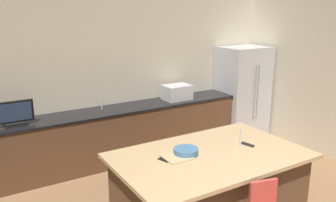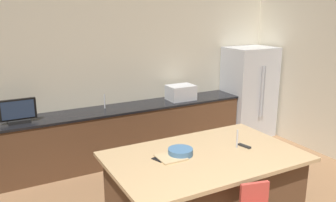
# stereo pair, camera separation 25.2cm
# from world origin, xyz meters

# --- Properties ---
(wall_back) EXTENTS (7.28, 0.12, 2.92)m
(wall_back) POSITION_xyz_m (0.00, 4.55, 1.46)
(wall_back) COLOR beige
(wall_back) RESTS_ON ground_plane
(counter_back) EXTENTS (4.93, 0.62, 0.92)m
(counter_back) POSITION_xyz_m (-0.08, 4.17, 0.46)
(counter_back) COLOR brown
(counter_back) RESTS_ON ground_plane
(kitchen_island) EXTENTS (2.16, 1.35, 0.94)m
(kitchen_island) POSITION_xyz_m (0.27, 1.85, 0.48)
(kitchen_island) COLOR black
(kitchen_island) RESTS_ON ground_plane
(refrigerator) EXTENTS (0.94, 0.75, 1.80)m
(refrigerator) POSITION_xyz_m (2.86, 4.11, 0.90)
(refrigerator) COLOR #B7BABF
(refrigerator) RESTS_ON ground_plane
(microwave) EXTENTS (0.48, 0.36, 0.27)m
(microwave) POSITION_xyz_m (1.31, 4.17, 1.06)
(microwave) COLOR #B7BABF
(microwave) RESTS_ON counter_back
(tv_monitor) EXTENTS (0.50, 0.16, 0.36)m
(tv_monitor) POSITION_xyz_m (-1.44, 4.12, 1.09)
(tv_monitor) COLOR black
(tv_monitor) RESTS_ON counter_back
(sink_faucet_back) EXTENTS (0.02, 0.02, 0.24)m
(sink_faucet_back) POSITION_xyz_m (-0.10, 4.27, 1.04)
(sink_faucet_back) COLOR #B2B2B7
(sink_faucet_back) RESTS_ON counter_back
(sink_faucet_island) EXTENTS (0.02, 0.02, 0.22)m
(sink_faucet_island) POSITION_xyz_m (0.72, 1.85, 1.05)
(sink_faucet_island) COLOR #B2B2B7
(sink_faucet_island) RESTS_ON kitchen_island
(fruit_bowl) EXTENTS (0.28, 0.28, 0.08)m
(fruit_bowl) POSITION_xyz_m (0.02, 1.98, 0.98)
(fruit_bowl) COLOR #3F668C
(fruit_bowl) RESTS_ON kitchen_island
(cell_phone) EXTENTS (0.11, 0.16, 0.01)m
(cell_phone) POSITION_xyz_m (-0.26, 1.98, 0.94)
(cell_phone) COLOR black
(cell_phone) RESTS_ON kitchen_island
(tv_remote) EXTENTS (0.08, 0.18, 0.02)m
(tv_remote) POSITION_xyz_m (0.81, 1.83, 0.95)
(tv_remote) COLOR black
(tv_remote) RESTS_ON kitchen_island
(cutting_board) EXTENTS (0.29, 0.28, 0.02)m
(cutting_board) POSITION_xyz_m (-0.11, 1.96, 0.95)
(cutting_board) COLOR tan
(cutting_board) RESTS_ON kitchen_island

